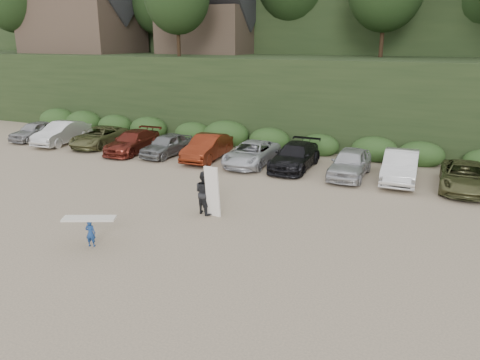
% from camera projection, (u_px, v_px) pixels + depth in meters
% --- Properties ---
extents(ground, '(120.00, 120.00, 0.00)m').
position_uv_depth(ground, '(194.00, 228.00, 18.87)').
color(ground, tan).
rests_on(ground, ground).
extents(parked_cars, '(39.74, 5.75, 1.63)m').
position_uv_depth(parked_cars, '(278.00, 156.00, 27.44)').
color(parked_cars, '#99999D').
rests_on(parked_cars, ground).
extents(child_surfer, '(1.94, 1.29, 1.13)m').
position_uv_depth(child_surfer, '(90.00, 227.00, 17.04)').
color(child_surfer, navy).
rests_on(child_surfer, ground).
extents(adult_surfer, '(1.40, 1.03, 2.25)m').
position_uv_depth(adult_surfer, '(205.00, 192.00, 20.19)').
color(adult_surfer, black).
rests_on(adult_surfer, ground).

